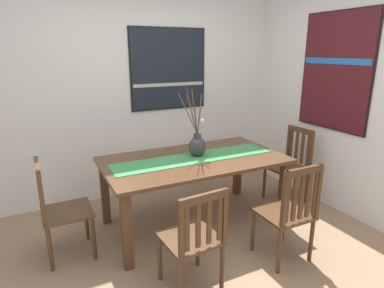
# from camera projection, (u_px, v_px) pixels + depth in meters

# --- Properties ---
(ground_plane) EXTENTS (6.40, 6.40, 0.03)m
(ground_plane) POSITION_uv_depth(u_px,v_px,m) (217.00, 266.00, 2.87)
(ground_plane) COLOR #8E7051
(wall_back) EXTENTS (6.40, 0.12, 2.70)m
(wall_back) POSITION_uv_depth(u_px,v_px,m) (144.00, 89.00, 4.09)
(wall_back) COLOR silver
(wall_back) RESTS_ON ground_plane
(wall_side) EXTENTS (0.12, 6.40, 2.70)m
(wall_side) POSITION_uv_depth(u_px,v_px,m) (378.00, 98.00, 3.28)
(wall_side) COLOR silver
(wall_side) RESTS_ON ground_plane
(dining_table) EXTENTS (1.86, 1.03, 0.75)m
(dining_table) POSITION_uv_depth(u_px,v_px,m) (194.00, 167.00, 3.37)
(dining_table) COLOR #51331E
(dining_table) RESTS_ON ground_plane
(table_runner) EXTENTS (1.71, 0.36, 0.01)m
(table_runner) POSITION_uv_depth(u_px,v_px,m) (194.00, 158.00, 3.35)
(table_runner) COLOR #388447
(table_runner) RESTS_ON dining_table
(centerpiece_vase) EXTENTS (0.28, 0.28, 0.71)m
(centerpiece_vase) POSITION_uv_depth(u_px,v_px,m) (197.00, 145.00, 3.38)
(centerpiece_vase) COLOR #333338
(centerpiece_vase) RESTS_ON dining_table
(chair_0) EXTENTS (0.43, 0.43, 0.92)m
(chair_0) POSITION_uv_depth(u_px,v_px,m) (60.00, 209.00, 2.86)
(chair_0) COLOR #4C301C
(chair_0) RESTS_ON ground_plane
(chair_1) EXTENTS (0.44, 0.44, 0.91)m
(chair_1) POSITION_uv_depth(u_px,v_px,m) (290.00, 164.00, 3.99)
(chair_1) COLOR #4C301C
(chair_1) RESTS_ON ground_plane
(chair_2) EXTENTS (0.45, 0.45, 0.87)m
(chair_2) POSITION_uv_depth(u_px,v_px,m) (194.00, 238.00, 2.44)
(chair_2) COLOR #4C301C
(chair_2) RESTS_ON ground_plane
(chair_3) EXTENTS (0.42, 0.42, 0.92)m
(chair_3) POSITION_uv_depth(u_px,v_px,m) (289.00, 211.00, 2.80)
(chair_3) COLOR #4C301C
(chair_3) RESTS_ON ground_plane
(painting_on_back_wall) EXTENTS (1.01, 0.05, 1.01)m
(painting_on_back_wall) POSITION_uv_depth(u_px,v_px,m) (168.00, 69.00, 4.10)
(painting_on_back_wall) COLOR black
(painting_on_side_wall) EXTENTS (0.05, 0.94, 1.30)m
(painting_on_side_wall) POSITION_uv_depth(u_px,v_px,m) (336.00, 72.00, 3.62)
(painting_on_side_wall) COLOR black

